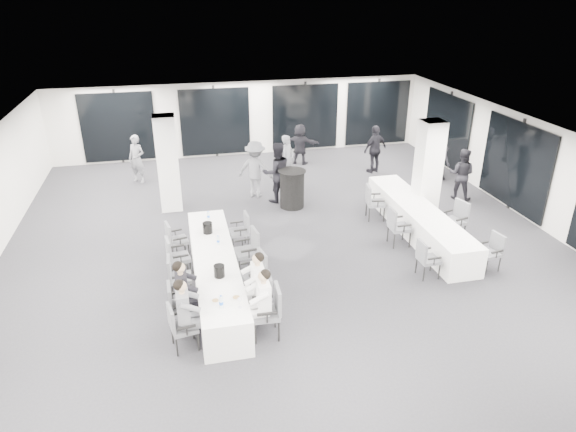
# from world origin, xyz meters

# --- Properties ---
(room) EXTENTS (14.04, 16.04, 2.84)m
(room) POSITION_xyz_m (0.89, 1.11, 1.39)
(room) COLOR #26262B
(room) RESTS_ON ground
(column_left) EXTENTS (0.60, 0.60, 2.80)m
(column_left) POSITION_xyz_m (-2.80, 3.20, 1.40)
(column_left) COLOR white
(column_left) RESTS_ON floor
(column_right) EXTENTS (0.60, 0.60, 2.80)m
(column_right) POSITION_xyz_m (4.20, 1.00, 1.40)
(column_right) COLOR white
(column_right) RESTS_ON floor
(banquet_table_main) EXTENTS (0.90, 5.00, 0.75)m
(banquet_table_main) POSITION_xyz_m (-1.94, -1.45, 0.38)
(banquet_table_main) COLOR white
(banquet_table_main) RESTS_ON floor
(banquet_table_side) EXTENTS (0.90, 5.00, 0.75)m
(banquet_table_side) POSITION_xyz_m (3.56, 0.03, 0.38)
(banquet_table_side) COLOR white
(banquet_table_side) RESTS_ON floor
(cocktail_table) EXTENTS (0.82, 0.82, 1.14)m
(cocktail_table) POSITION_xyz_m (0.71, 2.54, 0.58)
(cocktail_table) COLOR black
(cocktail_table) RESTS_ON floor
(chair_main_left_near) EXTENTS (0.54, 0.57, 0.92)m
(chair_main_left_near) POSITION_xyz_m (-2.77, -3.39, 0.52)
(chair_main_left_near) COLOR #515359
(chair_main_left_near) RESTS_ON floor
(chair_main_left_second) EXTENTS (0.49, 0.55, 0.95)m
(chair_main_left_second) POSITION_xyz_m (-2.77, -2.72, 0.54)
(chair_main_left_second) COLOR #515359
(chair_main_left_second) RESTS_ON floor
(chair_main_left_mid) EXTENTS (0.48, 0.53, 0.93)m
(chair_main_left_mid) POSITION_xyz_m (-2.77, -1.63, 0.53)
(chair_main_left_mid) COLOR #515359
(chair_main_left_mid) RESTS_ON floor
(chair_main_left_fourth) EXTENTS (0.55, 0.59, 0.96)m
(chair_main_left_fourth) POSITION_xyz_m (-2.77, -0.77, 0.55)
(chair_main_left_fourth) COLOR #515359
(chair_main_left_fourth) RESTS_ON floor
(chair_main_left_far) EXTENTS (0.56, 0.59, 0.92)m
(chair_main_left_far) POSITION_xyz_m (-2.77, 0.12, 0.53)
(chair_main_left_far) COLOR #515359
(chair_main_left_far) RESTS_ON floor
(chair_main_right_near) EXTENTS (0.55, 0.61, 1.04)m
(chair_main_right_near) POSITION_xyz_m (-1.10, -3.37, 0.59)
(chair_main_right_near) COLOR #515359
(chair_main_right_near) RESTS_ON floor
(chair_main_right_second) EXTENTS (0.48, 0.54, 0.92)m
(chair_main_right_second) POSITION_xyz_m (-1.11, -2.72, 0.53)
(chair_main_right_second) COLOR #515359
(chair_main_right_second) RESTS_ON floor
(chair_main_right_mid) EXTENTS (0.58, 0.62, 0.98)m
(chair_main_right_mid) POSITION_xyz_m (-1.11, -1.88, 0.56)
(chair_main_right_mid) COLOR #515359
(chair_main_right_mid) RESTS_ON floor
(chair_main_right_fourth) EXTENTS (0.59, 0.63, 1.03)m
(chair_main_right_fourth) POSITION_xyz_m (-1.10, -0.89, 0.59)
(chair_main_right_fourth) COLOR #515359
(chair_main_right_fourth) RESTS_ON floor
(chair_main_right_far) EXTENTS (0.49, 0.54, 0.92)m
(chair_main_right_far) POSITION_xyz_m (-1.11, 0.29, 0.52)
(chair_main_right_far) COLOR #515359
(chair_main_right_far) RESTS_ON floor
(chair_side_left_near) EXTENTS (0.46, 0.51, 0.89)m
(chair_side_left_near) POSITION_xyz_m (2.73, -2.04, 0.51)
(chair_side_left_near) COLOR #515359
(chair_side_left_near) RESTS_ON floor
(chair_side_left_mid) EXTENTS (0.51, 0.57, 1.00)m
(chair_side_left_mid) POSITION_xyz_m (2.72, -0.44, 0.57)
(chair_side_left_mid) COLOR #515359
(chair_side_left_mid) RESTS_ON floor
(chair_side_left_far) EXTENTS (0.58, 0.62, 0.99)m
(chair_side_left_far) POSITION_xyz_m (2.73, 1.19, 0.57)
(chair_side_left_far) COLOR #515359
(chair_side_left_far) RESTS_ON floor
(chair_side_right_near) EXTENTS (0.52, 0.55, 0.89)m
(chair_side_right_near) POSITION_xyz_m (4.39, -2.06, 0.51)
(chair_side_right_near) COLOR #515359
(chair_side_right_near) RESTS_ON floor
(chair_side_right_mid) EXTENTS (0.63, 0.66, 1.02)m
(chair_side_right_mid) POSITION_xyz_m (4.40, -0.42, 0.58)
(chair_side_right_mid) COLOR #515359
(chair_side_right_mid) RESTS_ON floor
(chair_side_right_far) EXTENTS (0.50, 0.55, 0.94)m
(chair_side_right_far) POSITION_xyz_m (4.39, 1.09, 0.54)
(chair_side_right_far) COLOR #515359
(chair_side_right_far) RESTS_ON floor
(seated_guest_a) EXTENTS (0.50, 0.38, 1.44)m
(seated_guest_a) POSITION_xyz_m (-2.61, -3.38, 0.81)
(seated_guest_a) COLOR slate
(seated_guest_a) RESTS_ON floor
(seated_guest_b) EXTENTS (0.50, 0.38, 1.44)m
(seated_guest_b) POSITION_xyz_m (-2.61, -2.72, 0.81)
(seated_guest_b) COLOR black
(seated_guest_b) RESTS_ON floor
(seated_guest_c) EXTENTS (0.50, 0.38, 1.44)m
(seated_guest_c) POSITION_xyz_m (-1.27, -3.37, 0.81)
(seated_guest_c) COLOR white
(seated_guest_c) RESTS_ON floor
(seated_guest_d) EXTENTS (0.50, 0.38, 1.44)m
(seated_guest_d) POSITION_xyz_m (-1.27, -2.71, 0.81)
(seated_guest_d) COLOR white
(seated_guest_d) RESTS_ON floor
(standing_guest_a) EXTENTS (0.84, 0.85, 1.82)m
(standing_guest_a) POSITION_xyz_m (1.04, 4.62, 0.91)
(standing_guest_a) COLOR slate
(standing_guest_a) RESTS_ON floor
(standing_guest_b) EXTENTS (1.09, 0.76, 2.09)m
(standing_guest_b) POSITION_xyz_m (0.36, 3.07, 1.05)
(standing_guest_b) COLOR black
(standing_guest_b) RESTS_ON floor
(standing_guest_c) EXTENTS (1.46, 1.22, 2.01)m
(standing_guest_c) POSITION_xyz_m (-0.20, 3.61, 1.00)
(standing_guest_c) COLOR slate
(standing_guest_c) RESTS_ON floor
(standing_guest_d) EXTENTS (1.27, 1.01, 1.90)m
(standing_guest_d) POSITION_xyz_m (4.24, 4.91, 0.95)
(standing_guest_d) COLOR black
(standing_guest_d) RESTS_ON floor
(standing_guest_e) EXTENTS (0.81, 1.07, 1.96)m
(standing_guest_e) POSITION_xyz_m (6.05, 3.76, 0.98)
(standing_guest_e) COLOR black
(standing_guest_e) RESTS_ON floor
(standing_guest_f) EXTENTS (1.65, 1.29, 1.70)m
(standing_guest_f) POSITION_xyz_m (1.91, 6.38, 0.85)
(standing_guest_f) COLOR black
(standing_guest_f) RESTS_ON floor
(standing_guest_g) EXTENTS (0.85, 0.81, 1.81)m
(standing_guest_g) POSITION_xyz_m (-3.84, 5.74, 0.91)
(standing_guest_g) COLOR slate
(standing_guest_g) RESTS_ON floor
(standing_guest_h) EXTENTS (1.01, 0.97, 1.81)m
(standing_guest_h) POSITION_xyz_m (5.90, 2.02, 0.90)
(standing_guest_h) COLOR black
(standing_guest_h) RESTS_ON floor
(ice_bucket_near) EXTENTS (0.22, 0.22, 0.25)m
(ice_bucket_near) POSITION_xyz_m (-1.92, -2.27, 0.88)
(ice_bucket_near) COLOR black
(ice_bucket_near) RESTS_ON banquet_table_main
(ice_bucket_far) EXTENTS (0.23, 0.23, 0.26)m
(ice_bucket_far) POSITION_xyz_m (-1.98, -0.23, 0.88)
(ice_bucket_far) COLOR black
(ice_bucket_far) RESTS_ON banquet_table_main
(water_bottle_a) EXTENTS (0.08, 0.08, 0.24)m
(water_bottle_a) POSITION_xyz_m (-1.99, -3.36, 0.87)
(water_bottle_a) COLOR silver
(water_bottle_a) RESTS_ON banquet_table_main
(water_bottle_b) EXTENTS (0.06, 0.06, 0.20)m
(water_bottle_b) POSITION_xyz_m (-1.80, -0.86, 0.85)
(water_bottle_b) COLOR silver
(water_bottle_b) RESTS_ON banquet_table_main
(water_bottle_c) EXTENTS (0.07, 0.07, 0.21)m
(water_bottle_c) POSITION_xyz_m (-1.90, 0.53, 0.85)
(water_bottle_c) COLOR silver
(water_bottle_c) RESTS_ON banquet_table_main
(plate_a) EXTENTS (0.20, 0.20, 0.03)m
(plate_a) POSITION_xyz_m (-2.08, -3.13, 0.76)
(plate_a) COLOR white
(plate_a) RESTS_ON banquet_table_main
(plate_b) EXTENTS (0.22, 0.22, 0.03)m
(plate_b) POSITION_xyz_m (-1.69, -3.11, 0.76)
(plate_b) COLOR white
(plate_b) RESTS_ON banquet_table_main
(plate_c) EXTENTS (0.19, 0.19, 0.03)m
(plate_c) POSITION_xyz_m (-1.93, -2.15, 0.76)
(plate_c) COLOR white
(plate_c) RESTS_ON banquet_table_main
(wine_glass) EXTENTS (0.08, 0.08, 0.22)m
(wine_glass) POSITION_xyz_m (-1.67, -3.43, 0.91)
(wine_glass) COLOR silver
(wine_glass) RESTS_ON banquet_table_main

